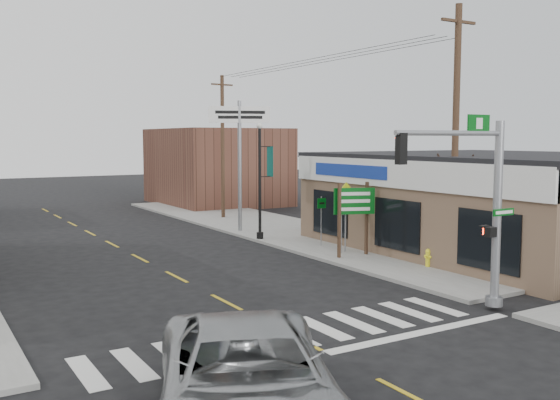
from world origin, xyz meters
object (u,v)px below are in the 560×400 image
dance_center_sign (239,133)px  bare_tree (455,163)px  suv (247,381)px  utility_pole_far (223,145)px  lamp_post (261,172)px  traffic_signal_pole (482,194)px  guide_sign (354,209)px  utility_pole_near (455,134)px  fire_hydrant (428,257)px

dance_center_sign → bare_tree: (2.81, -12.03, -1.19)m
suv → utility_pole_far: (11.73, 25.11, 3.61)m
lamp_post → utility_pole_far: 8.59m
traffic_signal_pole → bare_tree: (3.96, 4.73, 0.63)m
guide_sign → dance_center_sign: bearing=115.1°
guide_sign → utility_pole_near: (2.10, -3.35, 3.02)m
dance_center_sign → utility_pole_far: utility_pole_far is taller
bare_tree → utility_pole_far: bearing=93.8°
dance_center_sign → bare_tree: bearing=-55.3°
bare_tree → traffic_signal_pole: bearing=-130.0°
traffic_signal_pole → fire_hydrant: 6.46m
dance_center_sign → utility_pole_far: bearing=94.6°
bare_tree → utility_pole_near: bearing=137.2°
traffic_signal_pole → guide_sign: size_ratio=1.80×
traffic_signal_pole → dance_center_sign: size_ratio=0.81×
guide_sign → utility_pole_far: 14.32m
bare_tree → utility_pole_near: size_ratio=0.51×
traffic_signal_pole → guide_sign: traffic_signal_pole is taller
fire_hydrant → dance_center_sign: (-1.79, 11.77, 4.68)m
lamp_post → dance_center_sign: size_ratio=0.82×
dance_center_sign → fire_hydrant: bearing=-59.8°
suv → guide_sign: 15.45m
suv → utility_pole_far: 27.94m
traffic_signal_pole → utility_pole_far: utility_pole_far is taller
utility_pole_near → guide_sign: bearing=122.2°
dance_center_sign → utility_pole_far: (1.66, 5.42, -0.68)m
suv → bare_tree: (12.88, 7.66, 3.10)m
lamp_post → dance_center_sign: bearing=61.4°
utility_pole_far → traffic_signal_pole: bearing=-104.5°
bare_tree → fire_hydrant: bearing=165.9°
guide_sign → utility_pole_far: (0.97, 14.08, 2.43)m
utility_pole_near → utility_pole_far: 17.47m
traffic_signal_pole → bare_tree: bearing=49.5°
fire_hydrant → dance_center_sign: dance_center_sign is taller
fire_hydrant → lamp_post: size_ratio=0.12×
lamp_post → utility_pole_near: 9.84m
fire_hydrant → guide_sign: bearing=109.5°
lamp_post → guide_sign: bearing=-101.5°
guide_sign → utility_pole_far: bearing=106.6°
utility_pole_far → bare_tree: bearing=-93.5°
traffic_signal_pole → utility_pole_near: size_ratio=0.56×
suv → bare_tree: bare_tree is taller
fire_hydrant → utility_pole_far: bearing=90.4°
guide_sign → bare_tree: size_ratio=0.61×
dance_center_sign → utility_pole_near: utility_pole_near is taller
traffic_signal_pole → utility_pole_near: (3.94, 4.75, 1.71)m
utility_pole_near → traffic_signal_pole: bearing=-129.6°
fire_hydrant → suv: bearing=-146.3°
utility_pole_near → utility_pole_far: size_ratio=1.13×
guide_sign → lamp_post: (-1.04, 5.81, 1.26)m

